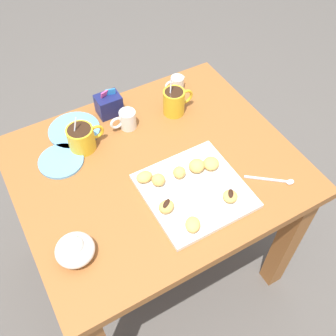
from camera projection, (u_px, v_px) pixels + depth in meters
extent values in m
plane|color=#514C47|center=(159.00, 258.00, 1.89)|extent=(8.00, 8.00, 0.00)
cube|color=#935628|center=(156.00, 168.00, 1.35)|extent=(0.94, 0.79, 0.04)
cube|color=#935628|center=(287.00, 241.00, 1.57)|extent=(0.07, 0.07, 0.68)
cube|color=#935628|center=(37.00, 203.00, 1.69)|extent=(0.07, 0.07, 0.68)
cube|color=#935628|center=(198.00, 136.00, 1.94)|extent=(0.07, 0.07, 0.68)
cube|color=silver|center=(194.00, 191.00, 1.26)|extent=(0.31, 0.31, 0.02)
cylinder|color=gold|center=(81.00, 139.00, 1.35)|extent=(0.09, 0.09, 0.09)
torus|color=gold|center=(96.00, 132.00, 1.37)|extent=(0.06, 0.01, 0.06)
cylinder|color=#331E11|center=(79.00, 131.00, 1.32)|extent=(0.08, 0.08, 0.01)
cylinder|color=silver|center=(74.00, 133.00, 1.32)|extent=(0.05, 0.03, 0.12)
cylinder|color=gold|center=(174.00, 102.00, 1.46)|extent=(0.08, 0.08, 0.10)
torus|color=gold|center=(185.00, 97.00, 1.48)|extent=(0.06, 0.01, 0.06)
cylinder|color=#331E11|center=(174.00, 93.00, 1.43)|extent=(0.07, 0.07, 0.01)
cylinder|color=silver|center=(170.00, 96.00, 1.43)|extent=(0.03, 0.03, 0.13)
cylinder|color=silver|center=(127.00, 120.00, 1.42)|extent=(0.06, 0.06, 0.07)
cone|color=silver|center=(133.00, 112.00, 1.41)|extent=(0.02, 0.02, 0.02)
torus|color=silver|center=(117.00, 123.00, 1.41)|extent=(0.05, 0.01, 0.05)
cylinder|color=white|center=(126.00, 114.00, 1.40)|extent=(0.05, 0.05, 0.01)
cube|color=#191E51|center=(109.00, 105.00, 1.47)|extent=(0.09, 0.07, 0.08)
cube|color=#EA4C93|center=(105.00, 94.00, 1.43)|extent=(0.04, 0.02, 0.03)
cube|color=#2D84D1|center=(110.00, 92.00, 1.44)|extent=(0.04, 0.02, 0.03)
ellipsoid|color=silver|center=(75.00, 250.00, 1.10)|extent=(0.11, 0.11, 0.06)
sphere|color=silver|center=(74.00, 246.00, 1.09)|extent=(0.06, 0.06, 0.06)
ellipsoid|color=green|center=(77.00, 241.00, 1.08)|extent=(0.03, 0.03, 0.01)
cylinder|color=silver|center=(177.00, 83.00, 1.57)|extent=(0.05, 0.05, 0.05)
cone|color=silver|center=(183.00, 78.00, 1.56)|extent=(0.02, 0.02, 0.02)
torus|color=silver|center=(169.00, 85.00, 1.56)|extent=(0.04, 0.01, 0.04)
cylinder|color=black|center=(177.00, 79.00, 1.55)|extent=(0.04, 0.04, 0.01)
cylinder|color=#66A8DB|center=(61.00, 161.00, 1.34)|extent=(0.15, 0.15, 0.01)
cylinder|color=#66A8DB|center=(74.00, 130.00, 1.43)|extent=(0.19, 0.19, 0.01)
cube|color=silver|center=(267.00, 179.00, 1.30)|extent=(0.12, 0.10, 0.00)
ellipsoid|color=silver|center=(290.00, 182.00, 1.29)|extent=(0.03, 0.02, 0.01)
ellipsoid|color=#DBA351|center=(158.00, 180.00, 1.25)|extent=(0.06, 0.06, 0.04)
ellipsoid|color=#DBA351|center=(211.00, 163.00, 1.30)|extent=(0.07, 0.07, 0.03)
ellipsoid|color=#DBA351|center=(230.00, 196.00, 1.22)|extent=(0.07, 0.07, 0.03)
ellipsoid|color=black|center=(231.00, 193.00, 1.21)|extent=(0.03, 0.04, 0.00)
ellipsoid|color=#DBA351|center=(144.00, 177.00, 1.27)|extent=(0.05, 0.04, 0.03)
ellipsoid|color=#DBA351|center=(179.00, 172.00, 1.27)|extent=(0.06, 0.06, 0.04)
ellipsoid|color=#DBA351|center=(166.00, 207.00, 1.19)|extent=(0.06, 0.05, 0.03)
ellipsoid|color=black|center=(166.00, 203.00, 1.18)|extent=(0.04, 0.03, 0.00)
ellipsoid|color=#DBA351|center=(193.00, 225.00, 1.16)|extent=(0.07, 0.07, 0.03)
ellipsoid|color=#DBA351|center=(197.00, 166.00, 1.29)|extent=(0.07, 0.07, 0.04)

